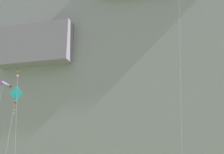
# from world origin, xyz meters

# --- Properties ---
(cliff_face) EXTENTS (180.00, 33.51, 78.88)m
(cliff_face) POSITION_xyz_m (-0.00, 67.35, 39.45)
(cliff_face) COLOR gray
(cliff_face) RESTS_ON ground
(kite_windsock_high_center) EXTENTS (2.58, 7.51, 15.86)m
(kite_windsock_high_center) POSITION_xyz_m (-19.89, 37.77, 15.50)
(kite_windsock_high_center) COLOR purple
(kite_windsock_high_center) RESTS_ON ground
(kite_delta_high_left) EXTENTS (3.36, 2.02, 16.03)m
(kite_delta_high_left) POSITION_xyz_m (-15.90, 34.51, 15.23)
(kite_delta_high_left) COLOR orange
(kite_delta_high_left) RESTS_ON ground
(kite_diamond_far_right) EXTENTS (2.45, 2.46, 14.56)m
(kite_diamond_far_right) POSITION_xyz_m (-16.34, 35.78, 13.10)
(kite_diamond_far_right) COLOR teal
(kite_diamond_far_right) RESTS_ON ground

